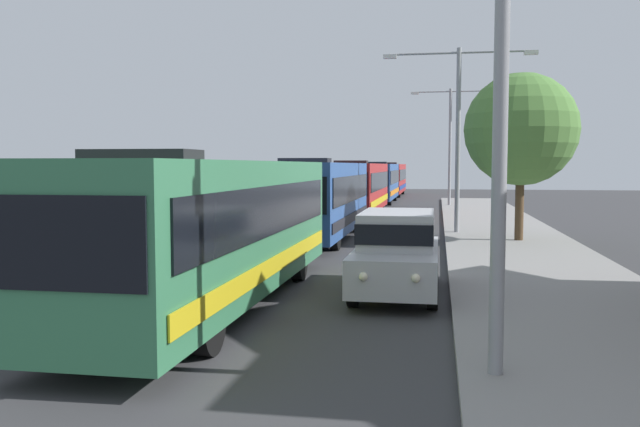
# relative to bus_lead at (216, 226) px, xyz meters

# --- Properties ---
(bus_lead) EXTENTS (2.58, 11.72, 3.21)m
(bus_lead) POSITION_rel_bus_lead_xyz_m (0.00, 0.00, 0.00)
(bus_lead) COLOR #33724C
(bus_lead) RESTS_ON ground_plane
(bus_second_in_line) EXTENTS (2.58, 10.82, 3.21)m
(bus_second_in_line) POSITION_rel_bus_lead_xyz_m (-0.00, 12.70, -0.00)
(bus_second_in_line) COLOR #284C8C
(bus_second_in_line) RESTS_ON ground_plane
(bus_middle) EXTENTS (2.58, 11.82, 3.21)m
(bus_middle) POSITION_rel_bus_lead_xyz_m (0.00, 25.45, 0.00)
(bus_middle) COLOR maroon
(bus_middle) RESTS_ON ground_plane
(bus_fourth_in_line) EXTENTS (2.58, 10.65, 3.21)m
(bus_fourth_in_line) POSITION_rel_bus_lead_xyz_m (-0.00, 38.75, -0.00)
(bus_fourth_in_line) COLOR #284C8C
(bus_fourth_in_line) RESTS_ON ground_plane
(bus_rear) EXTENTS (2.58, 12.09, 3.21)m
(bus_rear) POSITION_rel_bus_lead_xyz_m (0.00, 50.92, 0.00)
(bus_rear) COLOR maroon
(bus_rear) RESTS_ON ground_plane
(white_suv) EXTENTS (1.86, 4.89, 1.90)m
(white_suv) POSITION_rel_bus_lead_xyz_m (3.70, 1.88, -0.66)
(white_suv) COLOR #B7B7BC
(white_suv) RESTS_ON ground_plane
(box_truck_oncoming) EXTENTS (2.35, 7.29, 3.15)m
(box_truck_oncoming) POSITION_rel_bus_lead_xyz_m (-3.30, 54.11, 0.01)
(box_truck_oncoming) COLOR #B7B7BC
(box_truck_oncoming) RESTS_ON ground_plane
(streetlamp_near) EXTENTS (6.10, 0.28, 7.63)m
(streetlamp_near) POSITION_rel_bus_lead_xyz_m (5.40, -4.20, 3.20)
(streetlamp_near) COLOR gray
(streetlamp_near) RESTS_ON sidewalk
(streetlamp_mid) EXTENTS (6.28, 0.28, 7.66)m
(streetlamp_mid) POSITION_rel_bus_lead_xyz_m (5.40, 15.09, 3.22)
(streetlamp_mid) COLOR gray
(streetlamp_mid) RESTS_ON sidewalk
(streetlamp_far) EXTENTS (5.54, 0.28, 8.16)m
(streetlamp_far) POSITION_rel_bus_lead_xyz_m (5.40, 34.39, 3.44)
(streetlamp_far) COLOR gray
(streetlamp_far) RESTS_ON sidewalk
(roadside_tree) EXTENTS (4.19, 4.19, 6.24)m
(roadside_tree) POSITION_rel_bus_lead_xyz_m (7.62, 12.40, 2.59)
(roadside_tree) COLOR #4C3823
(roadside_tree) RESTS_ON sidewalk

